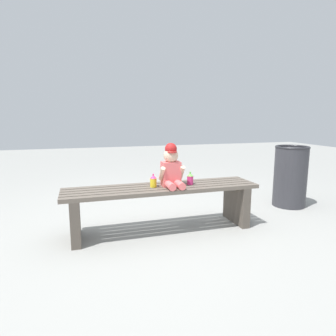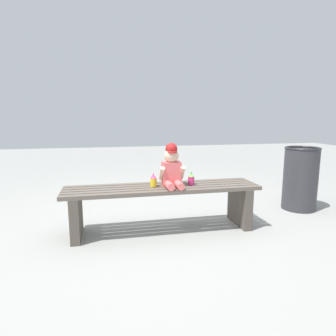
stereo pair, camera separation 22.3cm
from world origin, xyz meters
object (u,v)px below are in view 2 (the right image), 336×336
(trash_bin, at_px, (300,178))
(sippy_cup_left, at_px, (153,181))
(park_bench, at_px, (163,200))
(sippy_cup_right, at_px, (191,179))
(child_figure, at_px, (172,168))

(trash_bin, bearing_deg, sippy_cup_left, -169.84)
(sippy_cup_left, distance_m, trash_bin, 1.82)
(park_bench, xyz_separation_m, sippy_cup_right, (0.28, -0.01, 0.19))
(child_figure, distance_m, trash_bin, 1.67)
(park_bench, relative_size, child_figure, 4.50)
(sippy_cup_left, relative_size, sippy_cup_right, 1.00)
(trash_bin, bearing_deg, child_figure, -168.15)
(park_bench, xyz_separation_m, trash_bin, (1.70, 0.31, 0.07))
(sippy_cup_right, bearing_deg, sippy_cup_left, 180.00)
(sippy_cup_right, bearing_deg, park_bench, 178.81)
(park_bench, bearing_deg, trash_bin, 10.48)
(child_figure, relative_size, trash_bin, 0.55)
(trash_bin, bearing_deg, park_bench, -169.52)
(sippy_cup_left, bearing_deg, child_figure, -6.42)
(park_bench, height_order, sippy_cup_left, sippy_cup_left)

